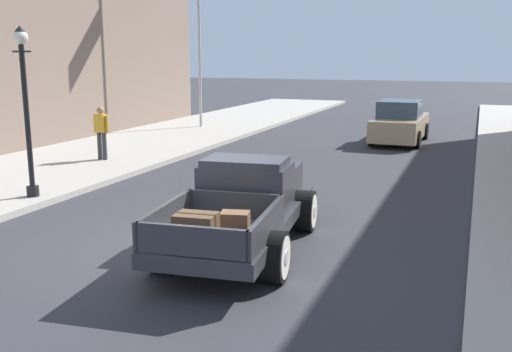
% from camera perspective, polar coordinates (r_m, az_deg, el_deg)
% --- Properties ---
extents(ground_plane, '(140.00, 140.00, 0.00)m').
position_cam_1_polar(ground_plane, '(10.58, -5.20, -6.76)').
color(ground_plane, '#333338').
extents(hotrod_truck_gunmetal, '(2.54, 5.07, 1.58)m').
position_cam_1_polar(hotrod_truck_gunmetal, '(10.35, -1.12, -2.78)').
color(hotrod_truck_gunmetal, '#333338').
rests_on(hotrod_truck_gunmetal, ground).
extents(car_background_tan, '(1.93, 4.33, 1.65)m').
position_cam_1_polar(car_background_tan, '(23.27, 14.00, 5.09)').
color(car_background_tan, tan).
rests_on(car_background_tan, ground).
extents(pedestrian_sidewalk_left, '(0.53, 0.22, 1.65)m').
position_cam_1_polar(pedestrian_sidewalk_left, '(18.64, -15.00, 4.42)').
color(pedestrian_sidewalk_left, '#333338').
rests_on(pedestrian_sidewalk_left, sidewalk_left).
extents(street_lamp_near, '(0.50, 0.32, 3.85)m').
position_cam_1_polar(street_lamp_near, '(14.07, -21.76, 7.02)').
color(street_lamp_near, black).
rests_on(street_lamp_near, sidewalk_left).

